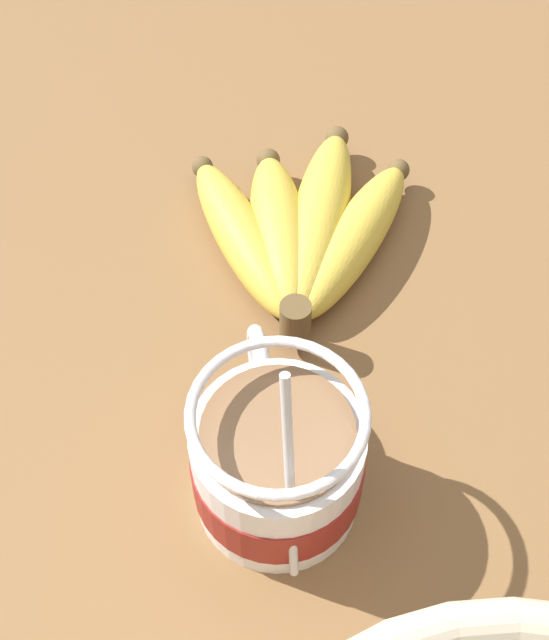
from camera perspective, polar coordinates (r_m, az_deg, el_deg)
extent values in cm
cube|color=brown|center=(54.98, -2.22, -9.94)|extent=(126.84, 126.84, 3.32)
cylinder|color=silver|center=(49.18, 0.19, -9.38)|extent=(9.27, 9.27, 7.51)
cylinder|color=maroon|center=(49.54, 0.19, -9.58)|extent=(9.47, 9.47, 3.35)
torus|color=silver|center=(50.96, -0.89, -3.33)|extent=(5.49, 0.90, 5.49)
cylinder|color=#846042|center=(45.75, 0.21, -7.24)|extent=(8.07, 8.07, 0.40)
torus|color=silver|center=(44.04, 0.21, -6.03)|extent=(9.27, 9.27, 0.60)
cylinder|color=silver|center=(43.36, 1.00, -10.49)|extent=(4.01, 0.50, 14.34)
ellipsoid|color=silver|center=(50.55, 0.51, -12.13)|extent=(3.00, 2.00, 0.80)
cylinder|color=brown|center=(55.52, 1.34, -0.04)|extent=(2.00, 2.00, 3.00)
ellipsoid|color=gold|center=(61.13, 5.08, 5.16)|extent=(14.01, 12.17, 3.54)
sphere|color=brown|center=(66.03, 7.95, 9.49)|extent=(1.59, 1.59, 1.59)
ellipsoid|color=gold|center=(61.95, 2.86, 6.43)|extent=(16.92, 9.53, 3.85)
sphere|color=brown|center=(67.78, 4.02, 11.55)|extent=(1.73, 1.73, 1.73)
ellipsoid|color=gold|center=(61.10, 0.34, 5.61)|extent=(14.26, 4.63, 3.84)
sphere|color=brown|center=(65.91, -0.40, 10.18)|extent=(1.73, 1.73, 1.73)
ellipsoid|color=gold|center=(61.09, -2.05, 5.29)|extent=(15.28, 7.05, 3.46)
sphere|color=brown|center=(65.91, -4.63, 9.74)|extent=(1.55, 1.55, 1.55)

